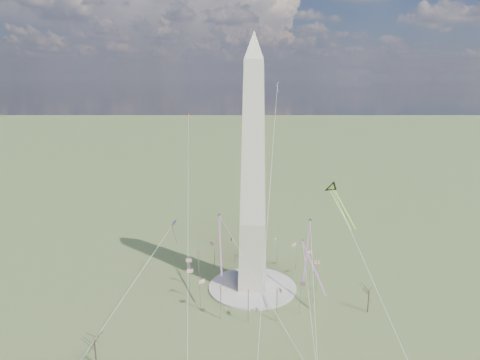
{
  "coord_description": "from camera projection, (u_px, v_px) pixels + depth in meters",
  "views": [
    {
      "loc": [
        8.74,
        -160.64,
        84.04
      ],
      "look_at": [
        -5.13,
        0.0,
        45.61
      ],
      "focal_mm": 32.0,
      "sensor_mm": 36.0,
      "label": 1
    }
  ],
  "objects": [
    {
      "name": "kite_streamer_right",
      "position": [
        310.0,
        259.0,
        165.26
      ],
      "size": [
        9.15,
        20.26,
        14.66
      ],
      "rotation": [
        0.0,
        0.0,
        3.52
      ],
      "color": "red",
      "rests_on": "ground"
    },
    {
      "name": "tree_near",
      "position": [
        369.0,
        289.0,
        155.61
      ],
      "size": [
        7.35,
        7.35,
        12.86
      ],
      "color": "#3F2F26",
      "rests_on": "ground"
    },
    {
      "name": "tree_far",
      "position": [
        94.0,
        339.0,
        126.91
      ],
      "size": [
        6.9,
        6.9,
        12.07
      ],
      "color": "#3F2F26",
      "rests_on": "ground"
    },
    {
      "name": "kite_small_white",
      "position": [
        277.0,
        85.0,
        194.4
      ],
      "size": [
        1.5,
        2.22,
        4.7
      ],
      "rotation": [
        0.0,
        0.0,
        2.5
      ],
      "color": "silver",
      "rests_on": "ground"
    },
    {
      "name": "kite_streamer_left",
      "position": [
        308.0,
        240.0,
        156.83
      ],
      "size": [
        4.9,
        23.15,
        15.95
      ],
      "rotation": [
        0.0,
        0.0,
        2.99
      ],
      "color": "red",
      "rests_on": "ground"
    },
    {
      "name": "washington_monument",
      "position": [
        253.0,
        174.0,
        164.78
      ],
      "size": [
        15.56,
        15.56,
        100.0
      ],
      "color": "#AAA68F",
      "rests_on": "plaza"
    },
    {
      "name": "kite_streamer_mid",
      "position": [
        220.0,
        235.0,
        164.81
      ],
      "size": [
        5.3,
        23.88,
        16.47
      ],
      "rotation": [
        0.0,
        0.0,
        3.31
      ],
      "color": "red",
      "rests_on": "ground"
    },
    {
      "name": "kite_small_red",
      "position": [
        188.0,
        114.0,
        203.34
      ],
      "size": [
        1.69,
        2.44,
        5.09
      ],
      "rotation": [
        0.0,
        0.0,
        2.4
      ],
      "color": "red",
      "rests_on": "ground"
    },
    {
      "name": "kite_delta_black",
      "position": [
        333.0,
        190.0,
        172.19
      ],
      "size": [
        11.65,
        18.57,
        15.34
      ],
      "rotation": [
        0.0,
        0.0,
        3.56
      ],
      "color": "black",
      "rests_on": "ground"
    },
    {
      "name": "plaza",
      "position": [
        252.0,
        287.0,
        175.81
      ],
      "size": [
        36.0,
        36.0,
        0.8
      ],
      "primitive_type": "cylinder",
      "color": "#A29A94",
      "rests_on": "ground"
    },
    {
      "name": "flagpole_ring",
      "position": [
        253.0,
        272.0,
        174.21
      ],
      "size": [
        54.4,
        54.4,
        13.0
      ],
      "color": "silver",
      "rests_on": "ground"
    },
    {
      "name": "ground",
      "position": [
        252.0,
        288.0,
        175.9
      ],
      "size": [
        2000.0,
        2000.0,
        0.0
      ],
      "primitive_type": "plane",
      "color": "#475A2D",
      "rests_on": "ground"
    },
    {
      "name": "kite_diamond_purple",
      "position": [
        174.0,
        225.0,
        178.32
      ],
      "size": [
        1.96,
        3.46,
        10.79
      ],
      "rotation": [
        0.0,
        0.0,
        2.85
      ],
      "color": "navy",
      "rests_on": "ground"
    }
  ]
}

